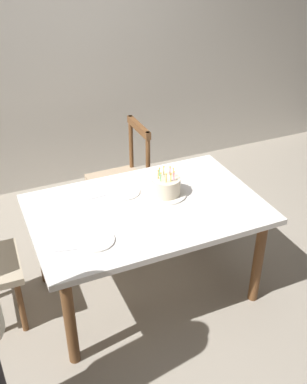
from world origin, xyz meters
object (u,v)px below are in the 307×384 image
object	(u,v)px
dining_table	(147,217)
plate_far_side	(124,192)
plate_near_celebrant	(96,240)
chair_spindle_back	(121,182)
birthday_cake	(166,187)

from	to	relation	value
dining_table	plate_far_side	distance (m)	0.25
plate_near_celebrant	chair_spindle_back	size ratio (longest dim) A/B	0.23
plate_far_side	chair_spindle_back	xyz separation A→B (m)	(0.19, 0.59, -0.27)
dining_table	plate_far_side	world-z (taller)	plate_far_side
plate_far_side	chair_spindle_back	distance (m)	0.68
birthday_cake	dining_table	bearing A→B (deg)	-155.50
dining_table	plate_near_celebrant	distance (m)	0.48
dining_table	birthday_cake	world-z (taller)	birthday_cake
birthday_cake	plate_near_celebrant	xyz separation A→B (m)	(-0.60, -0.30, -0.05)
plate_far_side	birthday_cake	bearing A→B (deg)	-28.90
chair_spindle_back	plate_far_side	bearing A→B (deg)	-107.58
plate_far_side	plate_near_celebrant	bearing A→B (deg)	-127.51
chair_spindle_back	birthday_cake	bearing A→B (deg)	-84.75
birthday_cake	chair_spindle_back	world-z (taller)	chair_spindle_back
dining_table	plate_far_side	size ratio (longest dim) A/B	6.89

